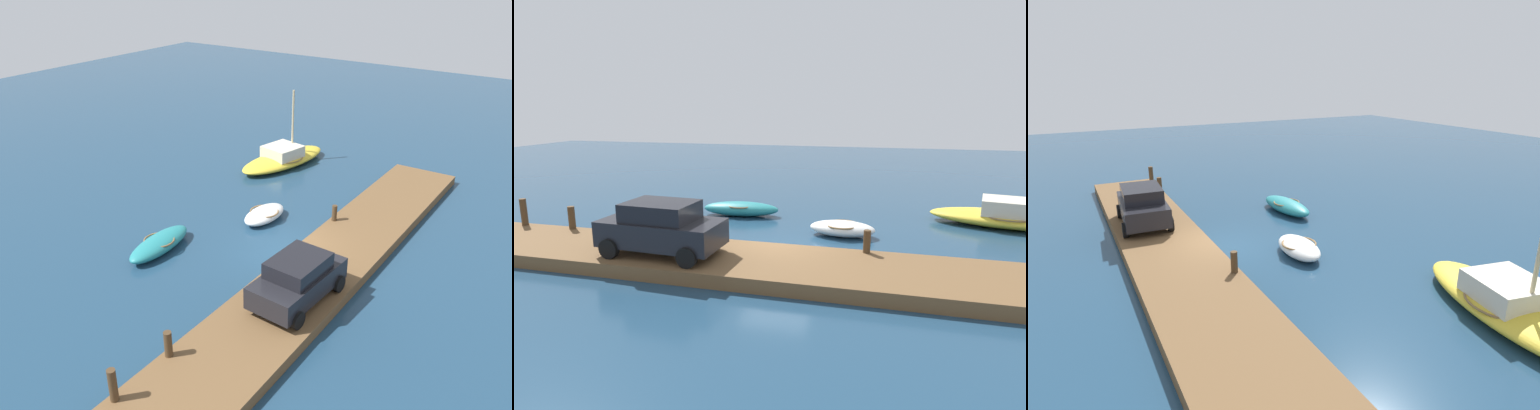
# 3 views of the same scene
# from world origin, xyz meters

# --- Properties ---
(ground_plane) EXTENTS (84.00, 84.00, 0.00)m
(ground_plane) POSITION_xyz_m (0.00, 0.00, 0.00)
(ground_plane) COLOR navy
(dock_platform) EXTENTS (23.69, 3.39, 0.45)m
(dock_platform) POSITION_xyz_m (0.00, -2.12, 0.22)
(dock_platform) COLOR brown
(dock_platform) RESTS_ON ground_plane
(rowboat_teal) EXTENTS (3.73, 1.60, 0.68)m
(rowboat_teal) POSITION_xyz_m (-2.93, 4.66, 0.35)
(rowboat_teal) COLOR teal
(rowboat_teal) RESTS_ON ground_plane
(sailboat_yellow) EXTENTS (6.78, 3.62, 4.47)m
(sailboat_yellow) POSITION_xyz_m (8.93, 5.68, 0.47)
(sailboat_yellow) COLOR gold
(sailboat_yellow) RESTS_ON ground_plane
(dinghy_white) EXTENTS (2.69, 1.47, 0.62)m
(dinghy_white) POSITION_xyz_m (2.09, 2.51, 0.32)
(dinghy_white) COLOR white
(dinghy_white) RESTS_ON ground_plane
(mooring_post_west) EXTENTS (0.25, 0.25, 1.08)m
(mooring_post_west) POSITION_xyz_m (-10.36, -0.68, 0.99)
(mooring_post_west) COLOR #47331E
(mooring_post_west) RESTS_ON dock_platform
(mooring_post_mid_west) EXTENTS (0.26, 0.26, 0.90)m
(mooring_post_mid_west) POSITION_xyz_m (-8.12, -0.68, 0.90)
(mooring_post_mid_west) COLOR #47331E
(mooring_post_mid_west) RESTS_ON dock_platform
(mooring_post_mid_east) EXTENTS (0.24, 0.24, 0.76)m
(mooring_post_mid_east) POSITION_xyz_m (3.19, -0.68, 0.83)
(mooring_post_mid_east) COLOR #47331E
(mooring_post_mid_east) RESTS_ON dock_platform
(parked_car) EXTENTS (4.02, 2.25, 1.73)m
(parked_car) POSITION_xyz_m (-3.25, -2.46, 1.34)
(parked_car) COLOR black
(parked_car) RESTS_ON dock_platform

